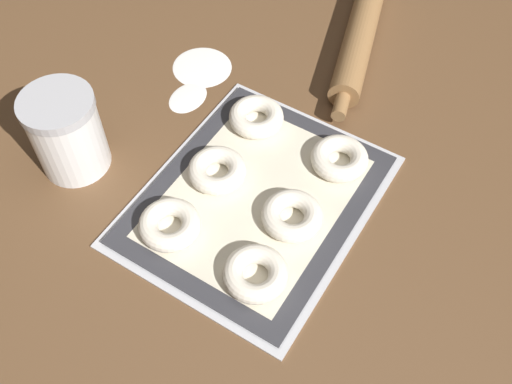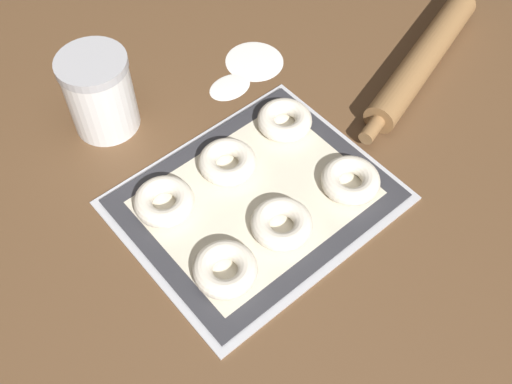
% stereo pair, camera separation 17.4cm
% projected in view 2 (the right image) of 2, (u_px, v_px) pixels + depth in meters
% --- Properties ---
extents(ground_plane, '(2.80, 2.80, 0.00)m').
position_uv_depth(ground_plane, '(269.00, 201.00, 0.99)').
color(ground_plane, brown).
extents(baking_tray, '(0.43, 0.35, 0.01)m').
position_uv_depth(baking_tray, '(256.00, 200.00, 0.99)').
color(baking_tray, silver).
rests_on(baking_tray, ground_plane).
extents(baking_mat, '(0.40, 0.32, 0.00)m').
position_uv_depth(baking_mat, '(256.00, 198.00, 0.98)').
color(baking_mat, '#333338').
rests_on(baking_mat, baking_tray).
extents(bagel_front_left, '(0.10, 0.10, 0.03)m').
position_uv_depth(bagel_front_left, '(225.00, 269.00, 0.89)').
color(bagel_front_left, silver).
rests_on(bagel_front_left, baking_mat).
extents(bagel_front_center, '(0.10, 0.10, 0.03)m').
position_uv_depth(bagel_front_center, '(282.00, 224.00, 0.93)').
color(bagel_front_center, silver).
rests_on(bagel_front_center, baking_mat).
extents(bagel_front_right, '(0.10, 0.10, 0.03)m').
position_uv_depth(bagel_front_right, '(350.00, 181.00, 0.98)').
color(bagel_front_right, silver).
rests_on(bagel_front_right, baking_mat).
extents(bagel_back_left, '(0.10, 0.10, 0.03)m').
position_uv_depth(bagel_back_left, '(164.00, 201.00, 0.96)').
color(bagel_back_left, silver).
rests_on(bagel_back_left, baking_mat).
extents(bagel_back_center, '(0.10, 0.10, 0.03)m').
position_uv_depth(bagel_back_center, '(227.00, 162.00, 1.01)').
color(bagel_back_center, silver).
rests_on(bagel_back_center, baking_mat).
extents(bagel_back_right, '(0.10, 0.10, 0.03)m').
position_uv_depth(bagel_back_right, '(285.00, 120.00, 1.06)').
color(bagel_back_right, silver).
rests_on(bagel_back_right, baking_mat).
extents(flour_canister, '(0.12, 0.12, 0.15)m').
position_uv_depth(flour_canister, '(100.00, 93.00, 1.03)').
color(flour_canister, white).
rests_on(flour_canister, ground_plane).
extents(rolling_pin, '(0.48, 0.17, 0.06)m').
position_uv_depth(rolling_pin, '(424.00, 58.00, 1.15)').
color(rolling_pin, olive).
rests_on(rolling_pin, ground_plane).
extents(flour_patch_near, '(0.09, 0.06, 0.00)m').
position_uv_depth(flour_patch_near, '(230.00, 87.00, 1.14)').
color(flour_patch_near, white).
rests_on(flour_patch_near, ground_plane).
extents(flour_patch_far, '(0.11, 0.12, 0.00)m').
position_uv_depth(flour_patch_far, '(254.00, 61.00, 1.19)').
color(flour_patch_far, white).
rests_on(flour_patch_far, ground_plane).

